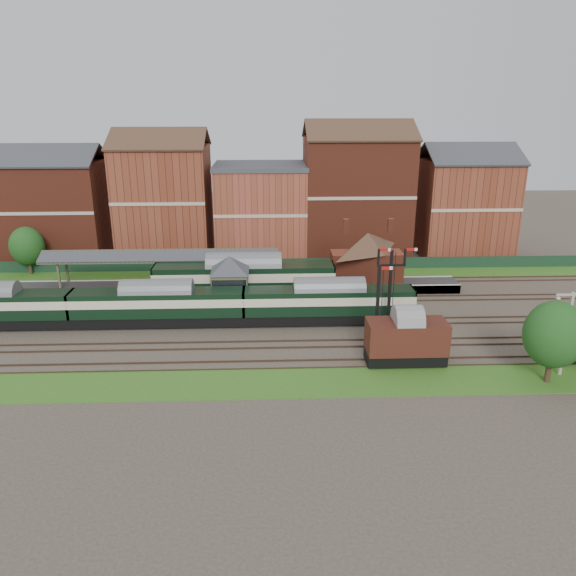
{
  "coord_description": "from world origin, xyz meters",
  "views": [
    {
      "loc": [
        0.77,
        -50.81,
        21.07
      ],
      "look_at": [
        2.81,
        2.0,
        3.0
      ],
      "focal_mm": 35.0,
      "sensor_mm": 36.0,
      "label": 1
    }
  ],
  "objects_px": {
    "semaphore_bracket": "(390,286)",
    "goods_van_a": "(406,339)",
    "platform_railcar": "(244,279)",
    "dmu_train": "(158,304)",
    "signal_box": "(230,283)"
  },
  "relations": [
    {
      "from": "goods_van_a",
      "to": "semaphore_bracket",
      "type": "bearing_deg",
      "value": 90.7
    },
    {
      "from": "dmu_train",
      "to": "goods_van_a",
      "type": "height_order",
      "value": "goods_van_a"
    },
    {
      "from": "platform_railcar",
      "to": "semaphore_bracket",
      "type": "bearing_deg",
      "value": -33.23
    },
    {
      "from": "signal_box",
      "to": "dmu_train",
      "type": "relative_size",
      "value": 0.12
    },
    {
      "from": "signal_box",
      "to": "dmu_train",
      "type": "distance_m",
      "value": 7.55
    },
    {
      "from": "dmu_train",
      "to": "platform_railcar",
      "type": "xyz_separation_m",
      "value": [
        8.05,
        6.5,
        0.35
      ]
    },
    {
      "from": "platform_railcar",
      "to": "dmu_train",
      "type": "bearing_deg",
      "value": -141.09
    },
    {
      "from": "semaphore_bracket",
      "to": "goods_van_a",
      "type": "relative_size",
      "value": 1.26
    },
    {
      "from": "semaphore_bracket",
      "to": "dmu_train",
      "type": "height_order",
      "value": "semaphore_bracket"
    },
    {
      "from": "signal_box",
      "to": "goods_van_a",
      "type": "height_order",
      "value": "signal_box"
    },
    {
      "from": "semaphore_bracket",
      "to": "goods_van_a",
      "type": "xyz_separation_m",
      "value": [
        0.08,
        -6.5,
        -2.4
      ]
    },
    {
      "from": "semaphore_bracket",
      "to": "goods_van_a",
      "type": "bearing_deg",
      "value": -89.3
    },
    {
      "from": "platform_railcar",
      "to": "goods_van_a",
      "type": "distance_m",
      "value": 20.77
    },
    {
      "from": "platform_railcar",
      "to": "goods_van_a",
      "type": "relative_size",
      "value": 2.96
    },
    {
      "from": "signal_box",
      "to": "dmu_train",
      "type": "height_order",
      "value": "signal_box"
    }
  ]
}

